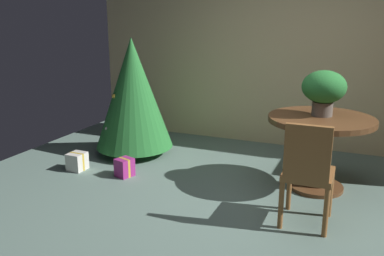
{
  "coord_description": "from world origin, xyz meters",
  "views": [
    {
      "loc": [
        0.77,
        -3.38,
        1.73
      ],
      "look_at": [
        -0.8,
        0.31,
        0.64
      ],
      "focal_mm": 38.29,
      "sensor_mm": 36.0,
      "label": 1
    }
  ],
  "objects": [
    {
      "name": "gift_box_purple",
      "position": [
        -1.61,
        0.29,
        0.1
      ],
      "size": [
        0.21,
        0.22,
        0.21
      ],
      "color": "#9E287A",
      "rests_on": "ground_plane"
    },
    {
      "name": "round_dining_table",
      "position": [
        0.41,
        0.78,
        0.55
      ],
      "size": [
        1.05,
        1.05,
        0.77
      ],
      "color": "brown",
      "rests_on": "ground_plane"
    },
    {
      "name": "back_wall_panel",
      "position": [
        0.0,
        2.2,
        1.3
      ],
      "size": [
        6.0,
        0.1,
        2.6
      ],
      "primitive_type": "cube",
      "color": "beige",
      "rests_on": "ground_plane"
    },
    {
      "name": "flower_vase",
      "position": [
        0.41,
        0.84,
        1.04
      ],
      "size": [
        0.44,
        0.44,
        0.46
      ],
      "color": "#665B51",
      "rests_on": "round_dining_table"
    },
    {
      "name": "ground_plane",
      "position": [
        0.0,
        0.0,
        0.0
      ],
      "size": [
        6.6,
        6.6,
        0.0
      ],
      "primitive_type": "plane",
      "color": "slate"
    },
    {
      "name": "holiday_tree",
      "position": [
        -1.92,
        1.04,
        0.8
      ],
      "size": [
        0.99,
        0.99,
        1.5
      ],
      "color": "brown",
      "rests_on": "ground_plane"
    },
    {
      "name": "wooden_chair_near",
      "position": [
        0.41,
        -0.09,
        0.51
      ],
      "size": [
        0.4,
        0.43,
        0.92
      ],
      "color": "brown",
      "rests_on": "ground_plane"
    },
    {
      "name": "gift_box_cream",
      "position": [
        -2.22,
        0.24,
        0.1
      ],
      "size": [
        0.19,
        0.2,
        0.21
      ],
      "color": "silver",
      "rests_on": "ground_plane"
    }
  ]
}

